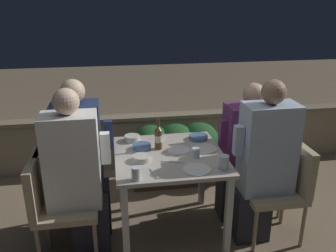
{
  "coord_description": "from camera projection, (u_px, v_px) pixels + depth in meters",
  "views": [
    {
      "loc": [
        -0.44,
        -2.59,
        1.96
      ],
      "look_at": [
        0.0,
        0.07,
        0.97
      ],
      "focal_mm": 38.0,
      "sensor_mm": 36.0,
      "label": 1
    }
  ],
  "objects": [
    {
      "name": "bowl_3",
      "position": [
        142.0,
        146.0,
        2.98
      ],
      "size": [
        0.15,
        0.15,
        0.04
      ],
      "color": "#4C709E",
      "rests_on": "dining_table"
    },
    {
      "name": "bowl_1",
      "position": [
        142.0,
        158.0,
        2.77
      ],
      "size": [
        0.14,
        0.14,
        0.04
      ],
      "color": "beige",
      "rests_on": "dining_table"
    },
    {
      "name": "person_blue_shirt",
      "position": [
        263.0,
        163.0,
        2.86
      ],
      "size": [
        0.5,
        0.26,
        1.38
      ],
      "color": "#282833",
      "rests_on": "ground_plane"
    },
    {
      "name": "chair_right_near",
      "position": [
        283.0,
        181.0,
        2.96
      ],
      "size": [
        0.48,
        0.47,
        0.84
      ],
      "color": "tan",
      "rests_on": "ground_plane"
    },
    {
      "name": "glass_cup_2",
      "position": [
        196.0,
        153.0,
        2.83
      ],
      "size": [
        0.07,
        0.07,
        0.08
      ],
      "color": "silver",
      "rests_on": "dining_table"
    },
    {
      "name": "chair_left_far",
      "position": [
        60.0,
        181.0,
        2.96
      ],
      "size": [
        0.48,
        0.47,
        0.84
      ],
      "color": "tan",
      "rests_on": "ground_plane"
    },
    {
      "name": "chair_right_far",
      "position": [
        265.0,
        164.0,
        3.26
      ],
      "size": [
        0.48,
        0.47,
        0.84
      ],
      "color": "tan",
      "rests_on": "ground_plane"
    },
    {
      "name": "person_white_polo",
      "position": [
        77.0,
        175.0,
        2.68
      ],
      "size": [
        0.49,
        0.26,
        1.36
      ],
      "color": "#282833",
      "rests_on": "ground_plane"
    },
    {
      "name": "dining_table",
      "position": [
        169.0,
        165.0,
        2.92
      ],
      "size": [
        0.88,
        0.89,
        0.75
      ],
      "color": "#BCB2A3",
      "rests_on": "ground_plane"
    },
    {
      "name": "plate_0",
      "position": [
        197.0,
        170.0,
        2.62
      ],
      "size": [
        0.21,
        0.21,
        0.01
      ],
      "color": "white",
      "rests_on": "dining_table"
    },
    {
      "name": "planter_hedge",
      "position": [
        176.0,
        150.0,
        3.87
      ],
      "size": [
        0.96,
        0.47,
        0.67
      ],
      "color": "brown",
      "rests_on": "ground_plane"
    },
    {
      "name": "bowl_0",
      "position": [
        132.0,
        138.0,
        3.14
      ],
      "size": [
        0.14,
        0.14,
        0.05
      ],
      "color": "beige",
      "rests_on": "dining_table"
    },
    {
      "name": "fork_0",
      "position": [
        173.0,
        162.0,
        2.75
      ],
      "size": [
        0.17,
        0.08,
        0.01
      ],
      "color": "silver",
      "rests_on": "dining_table"
    },
    {
      "name": "parapet_wall",
      "position": [
        151.0,
        140.0,
        4.27
      ],
      "size": [
        9.0,
        0.18,
        0.64
      ],
      "color": "gray",
      "rests_on": "ground_plane"
    },
    {
      "name": "fork_1",
      "position": [
        155.0,
        173.0,
        2.57
      ],
      "size": [
        0.05,
        0.17,
        0.01
      ],
      "color": "silver",
      "rests_on": "dining_table"
    },
    {
      "name": "person_navy_jumper",
      "position": [
        83.0,
        159.0,
        2.93
      ],
      "size": [
        0.47,
        0.26,
        1.36
      ],
      "color": "#282833",
      "rests_on": "ground_plane"
    },
    {
      "name": "bowl_2",
      "position": [
        198.0,
        137.0,
        3.18
      ],
      "size": [
        0.17,
        0.17,
        0.04
      ],
      "color": "#4C709E",
      "rests_on": "dining_table"
    },
    {
      "name": "plate_1",
      "position": [
        205.0,
        149.0,
        2.98
      ],
      "size": [
        0.2,
        0.2,
        0.01
      ],
      "color": "silver",
      "rests_on": "dining_table"
    },
    {
      "name": "person_purple_stripe",
      "position": [
        246.0,
        153.0,
        3.18
      ],
      "size": [
        0.51,
        0.26,
        1.27
      ],
      "color": "#282833",
      "rests_on": "ground_plane"
    },
    {
      "name": "beer_bottle",
      "position": [
        158.0,
        137.0,
        2.95
      ],
      "size": [
        0.06,
        0.06,
        0.27
      ],
      "color": "brown",
      "rests_on": "dining_table"
    },
    {
      "name": "fork_2",
      "position": [
        161.0,
        140.0,
        3.16
      ],
      "size": [
        0.1,
        0.16,
        0.01
      ],
      "color": "silver",
      "rests_on": "dining_table"
    },
    {
      "name": "glass_cup_1",
      "position": [
        136.0,
        174.0,
        2.47
      ],
      "size": [
        0.07,
        0.07,
        0.1
      ],
      "color": "silver",
      "rests_on": "dining_table"
    },
    {
      "name": "chair_left_near",
      "position": [
        53.0,
        198.0,
        2.71
      ],
      "size": [
        0.48,
        0.47,
        0.84
      ],
      "color": "tan",
      "rests_on": "ground_plane"
    },
    {
      "name": "plate_2",
      "position": [
        179.0,
        150.0,
        2.96
      ],
      "size": [
        0.19,
        0.19,
        0.01
      ],
      "color": "white",
      "rests_on": "dining_table"
    },
    {
      "name": "potted_plant",
      "position": [
        262.0,
        137.0,
        3.99
      ],
      "size": [
        0.35,
        0.35,
        0.76
      ],
      "color": "#9E5638",
      "rests_on": "ground_plane"
    },
    {
      "name": "glass_cup_0",
      "position": [
        224.0,
        162.0,
        2.62
      ],
      "size": [
        0.08,
        0.08,
        0.11
      ],
      "color": "silver",
      "rests_on": "dining_table"
    },
    {
      "name": "ground_plane",
      "position": [
        169.0,
        231.0,
        3.15
      ],
      "size": [
        16.0,
        16.0,
        0.0
      ],
      "primitive_type": "plane",
      "color": "#847056"
    }
  ]
}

